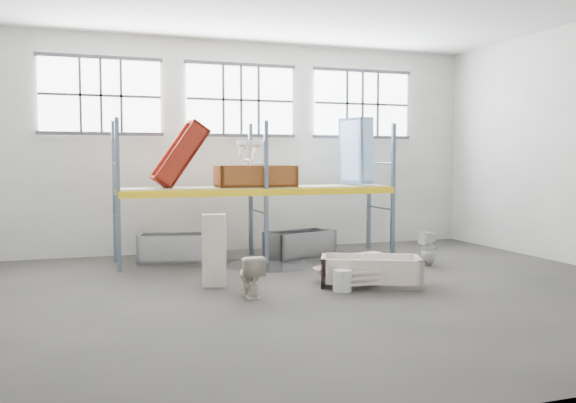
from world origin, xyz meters
name	(u,v)px	position (x,y,z in m)	size (l,w,h in m)	color
floor	(318,294)	(0.00, 0.00, -0.05)	(12.00, 10.00, 0.10)	#46413C
wall_back	(240,146)	(0.00, 5.05, 2.50)	(12.00, 0.10, 5.00)	#A5A398
wall_front	(538,124)	(0.00, -5.05, 2.50)	(12.00, 0.10, 5.00)	#9D9B92
window_left	(101,96)	(-3.20, 4.94, 3.60)	(2.60, 0.04, 1.60)	white
window_mid	(241,100)	(0.00, 4.94, 3.60)	(2.60, 0.04, 1.60)	white
window_right	(362,104)	(3.20, 4.94, 3.60)	(2.60, 0.04, 1.60)	white
rack_upright_la	(118,195)	(-3.00, 2.90, 1.50)	(0.08, 0.08, 3.00)	slate
rack_upright_lb	(114,192)	(-3.00, 4.10, 1.50)	(0.08, 0.08, 3.00)	slate
rack_upright_ma	(266,192)	(0.00, 2.90, 1.50)	(0.08, 0.08, 3.00)	slate
rack_upright_mb	(251,190)	(0.00, 4.10, 1.50)	(0.08, 0.08, 3.00)	slate
rack_upright_ra	(393,190)	(3.00, 2.90, 1.50)	(0.08, 0.08, 3.00)	slate
rack_upright_rb	(369,188)	(3.00, 4.10, 1.50)	(0.08, 0.08, 3.00)	slate
rack_beam_front	(266,192)	(0.00, 2.90, 1.50)	(6.00, 0.10, 0.14)	yellow
rack_beam_back	(251,190)	(0.00, 4.10, 1.50)	(6.00, 0.10, 0.14)	yellow
shelf_deck	(258,187)	(0.00, 3.50, 1.58)	(5.90, 1.10, 0.03)	gray
wet_patch	(269,265)	(0.00, 2.70, 0.00)	(1.80, 1.80, 0.00)	black
bathtub_beige	(371,271)	(1.05, 0.14, 0.25)	(1.71, 0.80, 0.50)	beige
cistern_spare	(369,264)	(1.25, 0.60, 0.28)	(0.45, 0.22, 0.43)	beige
sink_in_tub	(325,272)	(0.45, 0.73, 0.16)	(0.48, 0.48, 0.16)	beige
toilet_beige	(250,275)	(-1.15, 0.02, 0.33)	(0.37, 0.65, 0.67)	beige
cistern_tall	(214,250)	(-1.53, 0.98, 0.62)	(0.40, 0.26, 1.25)	beige
toilet_white	(429,248)	(3.08, 1.52, 0.37)	(0.33, 0.34, 0.73)	silver
steel_tub_left	(177,248)	(-1.74, 3.72, 0.30)	(1.63, 0.76, 0.60)	#B9BDC1
steel_tub_right	(300,244)	(0.98, 3.51, 0.29)	(1.57, 0.73, 0.58)	#9C9FA4
rust_tub_flat	(256,177)	(-0.09, 3.39, 1.82)	(1.70, 0.79, 0.48)	brown
rust_tub_tilted	(180,154)	(-1.70, 3.54, 2.29)	(1.48, 0.70, 0.42)	maroon
sink_on_shelf	(251,164)	(-0.25, 3.17, 2.09)	(0.62, 0.47, 0.55)	white
blue_tub_upright	(356,151)	(2.42, 3.62, 2.40)	(1.51, 0.71, 0.42)	#94C1F8
bucket	(342,281)	(0.38, -0.15, 0.18)	(0.31, 0.31, 0.36)	beige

